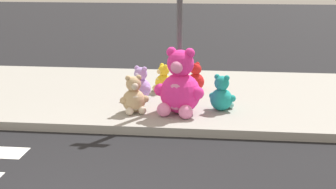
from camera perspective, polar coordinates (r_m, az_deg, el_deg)
name	(u,v)px	position (r m, az deg, el deg)	size (l,w,h in m)	color
sidewalk	(135,95)	(10.02, -3.97, -0.06)	(28.00, 4.40, 0.15)	#9E9B93
sign_pole	(180,14)	(8.78, 1.40, 9.56)	(0.56, 0.11, 3.20)	#4C4C51
plush_pink_large	(180,88)	(8.42, 1.41, 0.83)	(0.90, 0.83, 1.18)	#F22D93
plush_teal	(222,96)	(8.72, 6.44, -0.16)	(0.49, 0.48, 0.67)	teal
plush_tan	(134,98)	(8.55, -4.08, -0.37)	(0.50, 0.49, 0.68)	tan
plush_red	(195,79)	(10.07, 3.23, 1.85)	(0.42, 0.43, 0.59)	red
plush_lavender	(140,86)	(9.43, -3.33, 1.06)	(0.47, 0.47, 0.65)	#B28CD8
plush_yellow	(163,80)	(9.95, -0.61, 1.70)	(0.42, 0.41, 0.59)	yellow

